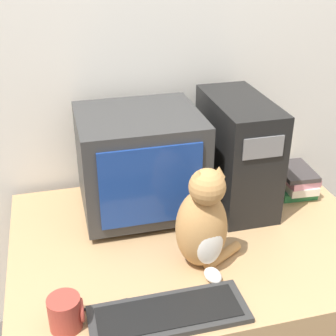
{
  "coord_description": "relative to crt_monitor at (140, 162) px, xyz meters",
  "views": [
    {
      "loc": [
        -0.44,
        -0.88,
        1.75
      ],
      "look_at": [
        -0.09,
        0.51,
        1.0
      ],
      "focal_mm": 50.0,
      "sensor_mm": 36.0,
      "label": 1
    }
  ],
  "objects": [
    {
      "name": "book_stack",
      "position": [
        0.66,
        -0.03,
        -0.15
      ],
      "size": [
        0.16,
        0.21,
        0.11
      ],
      "color": "#28703D",
      "rests_on": "desk"
    },
    {
      "name": "computer_tower",
      "position": [
        0.39,
        -0.02,
        0.01
      ],
      "size": [
        0.21,
        0.45,
        0.44
      ],
      "color": "black",
      "rests_on": "desk"
    },
    {
      "name": "mug",
      "position": [
        -0.33,
        -0.56,
        -0.16
      ],
      "size": [
        0.1,
        0.09,
        0.1
      ],
      "color": "#9E382D",
      "rests_on": "desk"
    },
    {
      "name": "wall_back",
      "position": [
        0.15,
        0.31,
        0.31
      ],
      "size": [
        7.0,
        0.05,
        2.5
      ],
      "color": "silver",
      "rests_on": "ground_plane"
    },
    {
      "name": "desk",
      "position": [
        0.15,
        -0.23,
        -0.58
      ],
      "size": [
        1.32,
        0.94,
        0.73
      ],
      "color": "tan",
      "rests_on": "ground_plane"
    },
    {
      "name": "pen",
      "position": [
        -0.21,
        -0.51,
        -0.21
      ],
      "size": [
        0.13,
        0.02,
        0.01
      ],
      "color": "black",
      "rests_on": "desk"
    },
    {
      "name": "cat",
      "position": [
        0.13,
        -0.39,
        -0.05
      ],
      "size": [
        0.25,
        0.23,
        0.37
      ],
      "rotation": [
        0.0,
        0.0,
        0.13
      ],
      "color": "#B7844C",
      "rests_on": "desk"
    },
    {
      "name": "keyboard",
      "position": [
        -0.04,
        -0.6,
        -0.2
      ],
      "size": [
        0.47,
        0.17,
        0.02
      ],
      "color": "#2D2D2D",
      "rests_on": "desk"
    },
    {
      "name": "crt_monitor",
      "position": [
        0.0,
        0.0,
        0.0
      ],
      "size": [
        0.46,
        0.42,
        0.41
      ],
      "color": "#333333",
      "rests_on": "desk"
    }
  ]
}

